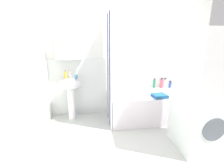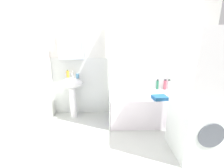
{
  "view_description": "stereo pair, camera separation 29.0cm",
  "coord_description": "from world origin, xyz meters",
  "px_view_note": "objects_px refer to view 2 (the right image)",
  "views": [
    {
      "loc": [
        -0.69,
        -1.92,
        1.55
      ],
      "look_at": [
        -0.31,
        0.84,
        0.76
      ],
      "focal_mm": 25.0,
      "sensor_mm": 36.0,
      "label": 1
    },
    {
      "loc": [
        -0.4,
        -1.95,
        1.55
      ],
      "look_at": [
        -0.31,
        0.84,
        0.76
      ],
      "focal_mm": 25.0,
      "sensor_mm": 36.0,
      "label": 2
    }
  ],
  "objects_px": {
    "soap_dispenser": "(68,74)",
    "sink": "(72,89)",
    "toothbrush_cup": "(78,76)",
    "towel_folded": "(160,98)",
    "body_wash_bottle": "(174,86)",
    "conditioner_bottle": "(169,85)",
    "lotion_bottle": "(165,85)",
    "bathtub": "(147,107)",
    "shampoo_bottle": "(157,85)",
    "washer_dryer_stack": "(201,96)"
  },
  "relations": [
    {
      "from": "lotion_bottle",
      "to": "soap_dispenser",
      "type": "bearing_deg",
      "value": -178.97
    },
    {
      "from": "soap_dispenser",
      "to": "body_wash_bottle",
      "type": "height_order",
      "value": "soap_dispenser"
    },
    {
      "from": "lotion_bottle",
      "to": "sink",
      "type": "bearing_deg",
      "value": -176.76
    },
    {
      "from": "lotion_bottle",
      "to": "conditioner_bottle",
      "type": "bearing_deg",
      "value": 10.73
    },
    {
      "from": "washer_dryer_stack",
      "to": "towel_folded",
      "type": "bearing_deg",
      "value": 113.66
    },
    {
      "from": "toothbrush_cup",
      "to": "soap_dispenser",
      "type": "bearing_deg",
      "value": 161.84
    },
    {
      "from": "conditioner_bottle",
      "to": "towel_folded",
      "type": "bearing_deg",
      "value": -123.26
    },
    {
      "from": "conditioner_bottle",
      "to": "washer_dryer_stack",
      "type": "bearing_deg",
      "value": -93.59
    },
    {
      "from": "conditioner_bottle",
      "to": "lotion_bottle",
      "type": "relative_size",
      "value": 0.96
    },
    {
      "from": "sink",
      "to": "shampoo_bottle",
      "type": "relative_size",
      "value": 3.91
    },
    {
      "from": "bathtub",
      "to": "body_wash_bottle",
      "type": "distance_m",
      "value": 0.77
    },
    {
      "from": "body_wash_bottle",
      "to": "conditioner_bottle",
      "type": "xyz_separation_m",
      "value": [
        -0.11,
        0.03,
        0.03
      ]
    },
    {
      "from": "soap_dispenser",
      "to": "body_wash_bottle",
      "type": "relative_size",
      "value": 1.0
    },
    {
      "from": "lotion_bottle",
      "to": "shampoo_bottle",
      "type": "distance_m",
      "value": 0.15
    },
    {
      "from": "shampoo_bottle",
      "to": "lotion_bottle",
      "type": "bearing_deg",
      "value": -7.92
    },
    {
      "from": "soap_dispenser",
      "to": "sink",
      "type": "bearing_deg",
      "value": -41.19
    },
    {
      "from": "sink",
      "to": "bathtub",
      "type": "height_order",
      "value": "sink"
    },
    {
      "from": "soap_dispenser",
      "to": "towel_folded",
      "type": "relative_size",
      "value": 0.62
    },
    {
      "from": "soap_dispenser",
      "to": "washer_dryer_stack",
      "type": "bearing_deg",
      "value": -30.63
    },
    {
      "from": "soap_dispenser",
      "to": "toothbrush_cup",
      "type": "relative_size",
      "value": 1.79
    },
    {
      "from": "bathtub",
      "to": "lotion_bottle",
      "type": "distance_m",
      "value": 0.64
    },
    {
      "from": "toothbrush_cup",
      "to": "shampoo_bottle",
      "type": "distance_m",
      "value": 1.65
    },
    {
      "from": "body_wash_bottle",
      "to": "towel_folded",
      "type": "xyz_separation_m",
      "value": [
        -0.48,
        -0.54,
        -0.04
      ]
    },
    {
      "from": "sink",
      "to": "lotion_bottle",
      "type": "bearing_deg",
      "value": 3.24
    },
    {
      "from": "conditioner_bottle",
      "to": "lotion_bottle",
      "type": "xyz_separation_m",
      "value": [
        -0.09,
        -0.02,
        0.0
      ]
    },
    {
      "from": "body_wash_bottle",
      "to": "washer_dryer_stack",
      "type": "xyz_separation_m",
      "value": [
        -0.18,
        -1.21,
        0.23
      ]
    },
    {
      "from": "toothbrush_cup",
      "to": "sink",
      "type": "bearing_deg",
      "value": -177.5
    },
    {
      "from": "bathtub",
      "to": "body_wash_bottle",
      "type": "xyz_separation_m",
      "value": [
        0.62,
        0.28,
        0.35
      ]
    },
    {
      "from": "conditioner_bottle",
      "to": "towel_folded",
      "type": "height_order",
      "value": "conditioner_bottle"
    },
    {
      "from": "sink",
      "to": "lotion_bottle",
      "type": "relative_size",
      "value": 3.81
    },
    {
      "from": "bathtub",
      "to": "towel_folded",
      "type": "height_order",
      "value": "towel_folded"
    },
    {
      "from": "toothbrush_cup",
      "to": "body_wash_bottle",
      "type": "height_order",
      "value": "toothbrush_cup"
    },
    {
      "from": "bathtub",
      "to": "body_wash_bottle",
      "type": "bearing_deg",
      "value": 24.19
    },
    {
      "from": "conditioner_bottle",
      "to": "lotion_bottle",
      "type": "bearing_deg",
      "value": -169.27
    },
    {
      "from": "toothbrush_cup",
      "to": "towel_folded",
      "type": "xyz_separation_m",
      "value": [
        1.5,
        -0.45,
        -0.3
      ]
    },
    {
      "from": "toothbrush_cup",
      "to": "towel_folded",
      "type": "bearing_deg",
      "value": -16.56
    },
    {
      "from": "soap_dispenser",
      "to": "washer_dryer_stack",
      "type": "relative_size",
      "value": 0.09
    },
    {
      "from": "towel_folded",
      "to": "washer_dryer_stack",
      "type": "xyz_separation_m",
      "value": [
        0.29,
        -0.67,
        0.27
      ]
    },
    {
      "from": "toothbrush_cup",
      "to": "body_wash_bottle",
      "type": "bearing_deg",
      "value": 2.68
    },
    {
      "from": "lotion_bottle",
      "to": "washer_dryer_stack",
      "type": "relative_size",
      "value": 0.13
    },
    {
      "from": "conditioner_bottle",
      "to": "washer_dryer_stack",
      "type": "relative_size",
      "value": 0.12
    },
    {
      "from": "lotion_bottle",
      "to": "towel_folded",
      "type": "relative_size",
      "value": 0.88
    },
    {
      "from": "conditioner_bottle",
      "to": "body_wash_bottle",
      "type": "bearing_deg",
      "value": -14.3
    },
    {
      "from": "body_wash_bottle",
      "to": "towel_folded",
      "type": "distance_m",
      "value": 0.72
    },
    {
      "from": "lotion_bottle",
      "to": "towel_folded",
      "type": "height_order",
      "value": "lotion_bottle"
    },
    {
      "from": "bathtub",
      "to": "lotion_bottle",
      "type": "relative_size",
      "value": 6.63
    },
    {
      "from": "sink",
      "to": "washer_dryer_stack",
      "type": "xyz_separation_m",
      "value": [
        1.91,
        -1.11,
        0.23
      ]
    },
    {
      "from": "conditioner_bottle",
      "to": "washer_dryer_stack",
      "type": "height_order",
      "value": "washer_dryer_stack"
    },
    {
      "from": "sink",
      "to": "towel_folded",
      "type": "bearing_deg",
      "value": -15.21
    },
    {
      "from": "toothbrush_cup",
      "to": "towel_folded",
      "type": "relative_size",
      "value": 0.35
    }
  ]
}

